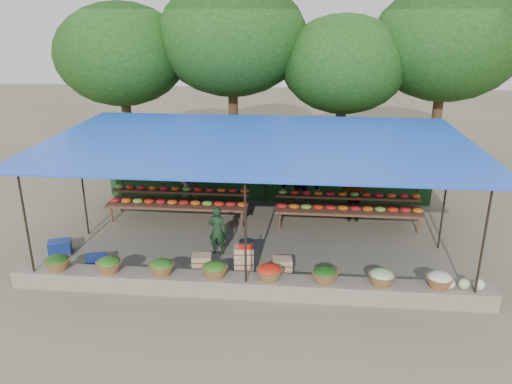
# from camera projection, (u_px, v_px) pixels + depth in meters

# --- Properties ---
(ground) EXTENTS (60.00, 60.00, 0.00)m
(ground) POSITION_uv_depth(u_px,v_px,m) (258.00, 241.00, 13.64)
(ground) COLOR #69624E
(ground) RESTS_ON ground
(stone_curb) EXTENTS (10.60, 0.55, 0.40)m
(stone_curb) POSITION_uv_depth(u_px,v_px,m) (247.00, 286.00, 11.00)
(stone_curb) COLOR #71685A
(stone_curb) RESTS_ON ground
(stall_canopy) EXTENTS (10.80, 6.60, 2.82)m
(stall_canopy) POSITION_uv_depth(u_px,v_px,m) (258.00, 145.00, 12.79)
(stall_canopy) COLOR black
(stall_canopy) RESTS_ON ground
(produce_baskets) EXTENTS (8.98, 0.58, 0.34)m
(produce_baskets) POSITION_uv_depth(u_px,v_px,m) (242.00, 271.00, 10.89)
(produce_baskets) COLOR brown
(produce_baskets) RESTS_ON stone_curb
(netting_backdrop) EXTENTS (10.60, 0.06, 2.50)m
(netting_backdrop) POSITION_uv_depth(u_px,v_px,m) (267.00, 164.00, 16.17)
(netting_backdrop) COLOR #1B4318
(netting_backdrop) RESTS_ON ground
(tree_row) EXTENTS (16.51, 5.50, 7.12)m
(tree_row) POSITION_uv_depth(u_px,v_px,m) (288.00, 48.00, 17.71)
(tree_row) COLOR #3C2A15
(tree_row) RESTS_ON ground
(fruit_table_left) EXTENTS (4.21, 0.95, 0.93)m
(fruit_table_left) POSITION_uv_depth(u_px,v_px,m) (179.00, 200.00, 14.92)
(fruit_table_left) COLOR #462D1C
(fruit_table_left) RESTS_ON ground
(fruit_table_right) EXTENTS (4.21, 0.95, 0.93)m
(fruit_table_right) POSITION_uv_depth(u_px,v_px,m) (348.00, 205.00, 14.48)
(fruit_table_right) COLOR #462D1C
(fruit_table_right) RESTS_ON ground
(crate_counter) EXTENTS (2.38, 0.39, 0.77)m
(crate_counter) POSITION_uv_depth(u_px,v_px,m) (243.00, 265.00, 11.70)
(crate_counter) COLOR #A3865D
(crate_counter) RESTS_ON ground
(weighing_scale) EXTENTS (0.34, 0.34, 0.36)m
(weighing_scale) POSITION_uv_depth(u_px,v_px,m) (246.00, 244.00, 11.50)
(weighing_scale) COLOR red
(weighing_scale) RESTS_ON crate_counter
(vendor_seated) EXTENTS (0.49, 0.35, 1.29)m
(vendor_seated) POSITION_uv_depth(u_px,v_px,m) (217.00, 230.00, 12.73)
(vendor_seated) COLOR #18351B
(vendor_seated) RESTS_ON ground
(customer_left) EXTENTS (0.99, 0.84, 1.80)m
(customer_left) POSITION_uv_depth(u_px,v_px,m) (192.00, 182.00, 15.58)
(customer_left) COLOR slate
(customer_left) RESTS_ON ground
(customer_mid) EXTENTS (1.21, 0.71, 1.85)m
(customer_mid) POSITION_uv_depth(u_px,v_px,m) (300.00, 181.00, 15.54)
(customer_mid) COLOR slate
(customer_mid) RESTS_ON ground
(customer_right) EXTENTS (0.90, 0.39, 1.52)m
(customer_right) POSITION_uv_depth(u_px,v_px,m) (354.00, 196.00, 14.80)
(customer_right) COLOR slate
(customer_right) RESTS_ON ground
(blue_crate_front) EXTENTS (0.59, 0.51, 0.29)m
(blue_crate_front) POSITION_uv_depth(u_px,v_px,m) (97.00, 261.00, 12.22)
(blue_crate_front) COLOR navy
(blue_crate_front) RESTS_ON ground
(blue_crate_back) EXTENTS (0.67, 0.59, 0.34)m
(blue_crate_back) POSITION_uv_depth(u_px,v_px,m) (60.00, 247.00, 12.90)
(blue_crate_back) COLOR navy
(blue_crate_back) RESTS_ON ground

